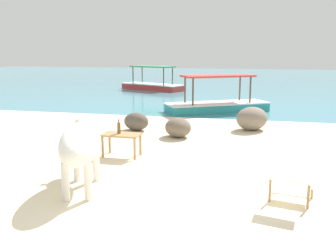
{
  "coord_description": "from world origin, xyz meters",
  "views": [
    {
      "loc": [
        1.57,
        -5.02,
        2.18
      ],
      "look_at": [
        -0.31,
        3.0,
        0.55
      ],
      "focal_mm": 41.35,
      "sensor_mm": 36.0,
      "label": 1
    }
  ],
  "objects_px": {
    "cow": "(81,143)",
    "bottle": "(119,128)",
    "low_bench_table": "(122,138)",
    "boat_red": "(152,85)",
    "boat_teal": "(217,104)",
    "deck_chair_near": "(290,178)"
  },
  "relations": [
    {
      "from": "bottle",
      "to": "deck_chair_near",
      "type": "bearing_deg",
      "value": -29.83
    },
    {
      "from": "low_bench_table",
      "to": "bottle",
      "type": "relative_size",
      "value": 2.6
    },
    {
      "from": "bottle",
      "to": "deck_chair_near",
      "type": "relative_size",
      "value": 0.34
    },
    {
      "from": "cow",
      "to": "low_bench_table",
      "type": "xyz_separation_m",
      "value": [
        -0.05,
        1.91,
        -0.34
      ]
    },
    {
      "from": "cow",
      "to": "boat_red",
      "type": "xyz_separation_m",
      "value": [
        -3.05,
        15.16,
        -0.48
      ]
    },
    {
      "from": "cow",
      "to": "deck_chair_near",
      "type": "relative_size",
      "value": 2.27
    },
    {
      "from": "boat_red",
      "to": "deck_chair_near",
      "type": "bearing_deg",
      "value": -43.44
    },
    {
      "from": "boat_red",
      "to": "cow",
      "type": "bearing_deg",
      "value": -54.25
    },
    {
      "from": "cow",
      "to": "boat_red",
      "type": "height_order",
      "value": "boat_red"
    },
    {
      "from": "cow",
      "to": "boat_teal",
      "type": "xyz_separation_m",
      "value": [
        1.21,
        8.34,
        -0.48
      ]
    },
    {
      "from": "boat_red",
      "to": "boat_teal",
      "type": "height_order",
      "value": "same"
    },
    {
      "from": "cow",
      "to": "bottle",
      "type": "distance_m",
      "value": 1.93
    },
    {
      "from": "deck_chair_near",
      "to": "boat_teal",
      "type": "bearing_deg",
      "value": 27.02
    },
    {
      "from": "low_bench_table",
      "to": "deck_chair_near",
      "type": "relative_size",
      "value": 0.88
    },
    {
      "from": "deck_chair_near",
      "to": "bottle",
      "type": "bearing_deg",
      "value": 74.34
    },
    {
      "from": "cow",
      "to": "boat_red",
      "type": "relative_size",
      "value": 0.52
    },
    {
      "from": "cow",
      "to": "deck_chair_near",
      "type": "height_order",
      "value": "cow"
    },
    {
      "from": "low_bench_table",
      "to": "cow",
      "type": "bearing_deg",
      "value": -87.38
    },
    {
      "from": "deck_chair_near",
      "to": "boat_teal",
      "type": "distance_m",
      "value": 8.46
    },
    {
      "from": "boat_teal",
      "to": "boat_red",
      "type": "bearing_deg",
      "value": 91.24
    },
    {
      "from": "boat_teal",
      "to": "bottle",
      "type": "bearing_deg",
      "value": -132.35
    },
    {
      "from": "low_bench_table",
      "to": "bottle",
      "type": "bearing_deg",
      "value": 172.62
    }
  ]
}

